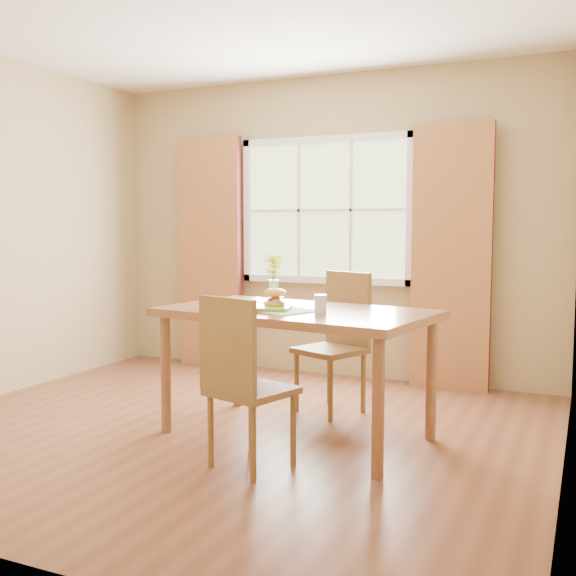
% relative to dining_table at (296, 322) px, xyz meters
% --- Properties ---
extents(room, '(4.24, 3.84, 2.74)m').
position_rel_dining_table_xyz_m(room, '(-0.49, -0.09, 0.61)').
color(room, brown).
rests_on(room, ground).
extents(window, '(1.62, 0.06, 1.32)m').
position_rel_dining_table_xyz_m(window, '(-0.49, 1.79, 0.76)').
color(window, '#A7BE8F').
rests_on(window, room).
extents(curtain_left, '(0.65, 0.08, 2.20)m').
position_rel_dining_table_xyz_m(curtain_left, '(-1.64, 1.69, 0.36)').
color(curtain_left, maroon).
rests_on(curtain_left, room).
extents(curtain_right, '(0.65, 0.08, 2.20)m').
position_rel_dining_table_xyz_m(curtain_right, '(0.66, 1.69, 0.36)').
color(curtain_right, maroon).
rests_on(curtain_right, room).
extents(dining_table, '(1.82, 1.20, 0.83)m').
position_rel_dining_table_xyz_m(dining_table, '(0.00, 0.00, 0.00)').
color(dining_table, brown).
rests_on(dining_table, room).
extents(chair_near, '(0.51, 0.51, 0.98)m').
position_rel_dining_table_xyz_m(chair_near, '(-0.02, -0.70, -0.21)').
color(chair_near, brown).
rests_on(chair_near, room).
extents(chair_far, '(0.56, 0.56, 1.02)m').
position_rel_dining_table_xyz_m(chair_far, '(0.03, 0.70, -0.18)').
color(chair_far, brown).
rests_on(chair_far, room).
extents(placemat, '(0.54, 0.48, 0.01)m').
position_rel_dining_table_xyz_m(placemat, '(-0.07, -0.10, 0.09)').
color(placemat, beige).
rests_on(placemat, dining_table).
extents(plate, '(0.31, 0.31, 0.01)m').
position_rel_dining_table_xyz_m(plate, '(-0.12, -0.13, 0.10)').
color(plate, '#95D034').
rests_on(plate, placemat).
extents(croissant_sandwich, '(0.18, 0.14, 0.12)m').
position_rel_dining_table_xyz_m(croissant_sandwich, '(-0.11, -0.09, 0.16)').
color(croissant_sandwich, '#F8C754').
rests_on(croissant_sandwich, plate).
extents(water_glass, '(0.08, 0.08, 0.11)m').
position_rel_dining_table_xyz_m(water_glass, '(0.22, -0.13, 0.14)').
color(water_glass, silver).
rests_on(water_glass, dining_table).
extents(flower_vase, '(0.14, 0.14, 0.34)m').
position_rel_dining_table_xyz_m(flower_vase, '(-0.26, 0.21, 0.30)').
color(flower_vase, silver).
rests_on(flower_vase, dining_table).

